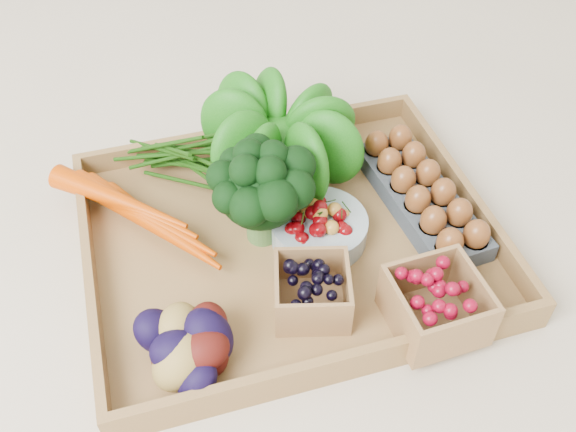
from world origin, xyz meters
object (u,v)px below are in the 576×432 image
object	(u,v)px
cherry_bowl	(319,228)
egg_carton	(420,199)
broccoli	(261,207)
tray	(288,242)

from	to	relation	value
cherry_bowl	egg_carton	distance (m)	0.16
broccoli	cherry_bowl	world-z (taller)	broccoli
broccoli	egg_carton	distance (m)	0.24
tray	egg_carton	bearing A→B (deg)	1.55
tray	broccoli	xyz separation A→B (m)	(-0.03, 0.02, 0.06)
egg_carton	cherry_bowl	bearing A→B (deg)	-179.07
cherry_bowl	egg_carton	bearing A→B (deg)	5.53
tray	broccoli	distance (m)	0.07
tray	broccoli	size ratio (longest dim) A/B	3.79
broccoli	tray	bearing A→B (deg)	-24.60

